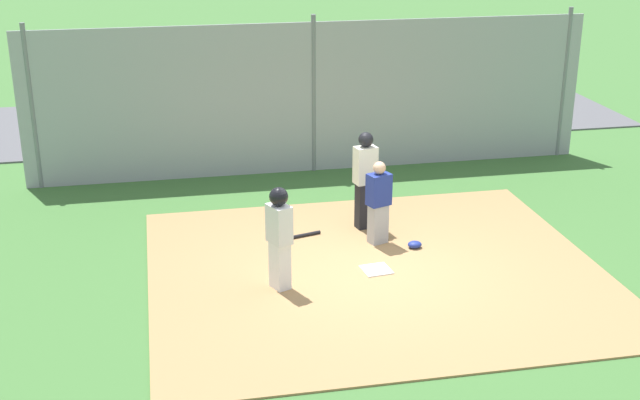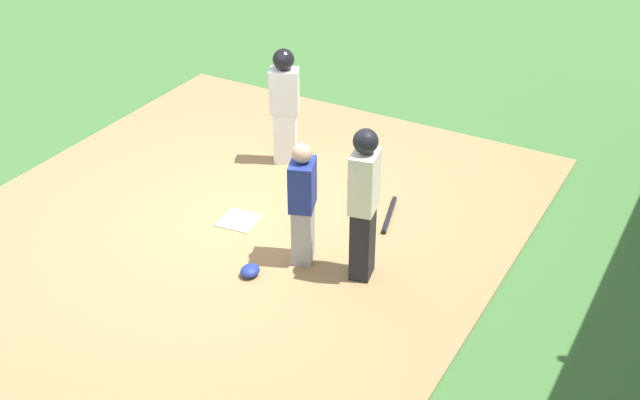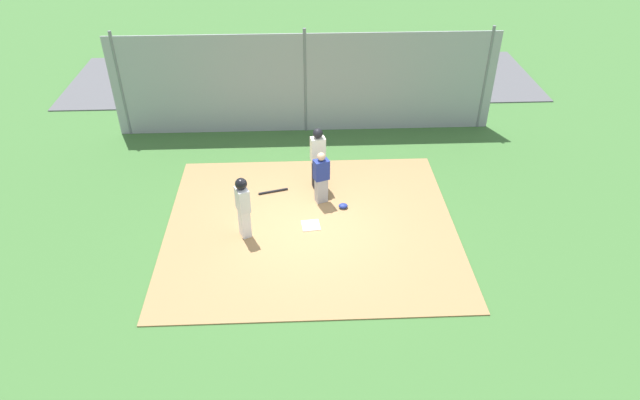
{
  "view_description": "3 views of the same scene",
  "coord_description": "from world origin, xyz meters",
  "px_view_note": "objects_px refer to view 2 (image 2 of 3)",
  "views": [
    {
      "loc": [
        3.31,
        11.88,
        5.82
      ],
      "look_at": [
        0.69,
        -1.14,
        0.87
      ],
      "focal_mm": 47.43,
      "sensor_mm": 36.0,
      "label": 1
    },
    {
      "loc": [
        -7.01,
        -5.06,
        5.46
      ],
      "look_at": [
        -0.24,
        -1.27,
        0.82
      ],
      "focal_mm": 46.76,
      "sensor_mm": 36.0,
      "label": 2
    },
    {
      "loc": [
        0.26,
        11.13,
        8.43
      ],
      "look_at": [
        -0.24,
        -0.28,
        0.61
      ],
      "focal_mm": 31.2,
      "sensor_mm": 36.0,
      "label": 3
    }
  ],
  "objects_px": {
    "baseball_bat": "(389,215)",
    "catcher_mask": "(250,271)",
    "umpire": "(364,201)",
    "catcher": "(303,202)",
    "home_plate": "(239,220)",
    "runner": "(284,99)"
  },
  "relations": [
    {
      "from": "home_plate",
      "to": "catcher",
      "type": "bearing_deg",
      "value": -105.95
    },
    {
      "from": "catcher",
      "to": "umpire",
      "type": "xyz_separation_m",
      "value": [
        0.06,
        -0.71,
        0.19
      ]
    },
    {
      "from": "catcher",
      "to": "runner",
      "type": "xyz_separation_m",
      "value": [
        1.92,
        1.4,
        0.18
      ]
    },
    {
      "from": "umpire",
      "to": "catcher",
      "type": "bearing_deg",
      "value": -6.84
    },
    {
      "from": "catcher",
      "to": "umpire",
      "type": "bearing_deg",
      "value": 164.26
    },
    {
      "from": "home_plate",
      "to": "catcher",
      "type": "height_order",
      "value": "catcher"
    },
    {
      "from": "catcher",
      "to": "runner",
      "type": "bearing_deg",
      "value": -74.36
    },
    {
      "from": "catcher",
      "to": "catcher_mask",
      "type": "xyz_separation_m",
      "value": [
        -0.56,
        0.35,
        -0.69
      ]
    },
    {
      "from": "catcher",
      "to": "catcher_mask",
      "type": "height_order",
      "value": "catcher"
    },
    {
      "from": "catcher",
      "to": "runner",
      "type": "height_order",
      "value": "runner"
    },
    {
      "from": "catcher",
      "to": "home_plate",
      "type": "bearing_deg",
      "value": -36.36
    },
    {
      "from": "baseball_bat",
      "to": "home_plate",
      "type": "bearing_deg",
      "value": 106.65
    },
    {
      "from": "runner",
      "to": "baseball_bat",
      "type": "distance_m",
      "value": 2.16
    },
    {
      "from": "umpire",
      "to": "runner",
      "type": "relative_size",
      "value": 1.09
    },
    {
      "from": "home_plate",
      "to": "catcher_mask",
      "type": "distance_m",
      "value": 1.14
    },
    {
      "from": "home_plate",
      "to": "umpire",
      "type": "bearing_deg",
      "value": -98.02
    },
    {
      "from": "baseball_bat",
      "to": "catcher_mask",
      "type": "relative_size",
      "value": 3.41
    },
    {
      "from": "home_plate",
      "to": "baseball_bat",
      "type": "xyz_separation_m",
      "value": [
        0.98,
        -1.56,
        0.02
      ]
    },
    {
      "from": "home_plate",
      "to": "catcher_mask",
      "type": "bearing_deg",
      "value": -139.7
    },
    {
      "from": "home_plate",
      "to": "baseball_bat",
      "type": "distance_m",
      "value": 1.85
    },
    {
      "from": "umpire",
      "to": "baseball_bat",
      "type": "height_order",
      "value": "umpire"
    },
    {
      "from": "runner",
      "to": "home_plate",
      "type": "bearing_deg",
      "value": -13.07
    }
  ]
}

